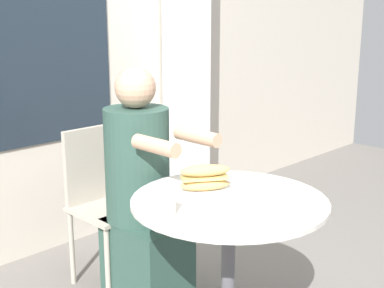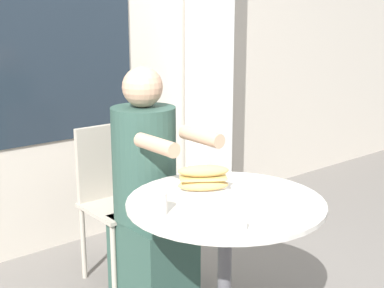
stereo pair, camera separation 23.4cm
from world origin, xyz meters
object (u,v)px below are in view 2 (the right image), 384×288
object	(u,v)px
drink_cup	(158,202)
cafe_table	(225,241)
seated_diner	(149,202)
diner_chair	(113,188)
sandwich_on_plate	(203,181)

from	to	relation	value
drink_cup	cafe_table	bearing A→B (deg)	-10.04
cafe_table	seated_diner	distance (m)	0.60
cafe_table	diner_chair	world-z (taller)	diner_chair
seated_diner	sandwich_on_plate	size ratio (longest dim) A/B	5.29
cafe_table	seated_diner	world-z (taller)	seated_diner
sandwich_on_plate	drink_cup	bearing A→B (deg)	-164.95
seated_diner	cafe_table	bearing A→B (deg)	88.15
cafe_table	drink_cup	world-z (taller)	drink_cup
cafe_table	sandwich_on_plate	bearing A→B (deg)	92.70
diner_chair	seated_diner	world-z (taller)	seated_diner
diner_chair	seated_diner	distance (m)	0.34
cafe_table	diner_chair	bearing A→B (deg)	88.49
cafe_table	seated_diner	xyz separation A→B (m)	(0.02, 0.60, 0.00)
cafe_table	drink_cup	size ratio (longest dim) A/B	8.63
diner_chair	drink_cup	bearing A→B (deg)	69.88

